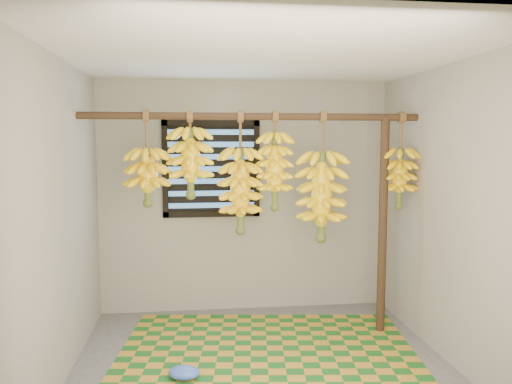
{
  "coord_description": "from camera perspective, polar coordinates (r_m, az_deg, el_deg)",
  "views": [
    {
      "loc": [
        -0.52,
        -3.67,
        1.78
      ],
      "look_at": [
        0.0,
        0.55,
        1.35
      ],
      "focal_mm": 35.0,
      "sensor_mm": 36.0,
      "label": 1
    }
  ],
  "objects": [
    {
      "name": "floor",
      "position": [
        4.12,
        1.0,
        -19.92
      ],
      "size": [
        3.0,
        3.0,
        0.01
      ],
      "primitive_type": "cube",
      "color": "#4F4F4F",
      "rests_on": "ground"
    },
    {
      "name": "wall_left",
      "position": [
        3.85,
        -21.8,
        -3.33
      ],
      "size": [
        0.01,
        3.0,
        2.4
      ],
      "primitive_type": "cube",
      "color": "gray",
      "rests_on": "floor"
    },
    {
      "name": "wall_back",
      "position": [
        5.24,
        -1.28,
        -0.58
      ],
      "size": [
        3.0,
        0.01,
        2.4
      ],
      "primitive_type": "cube",
      "color": "gray",
      "rests_on": "floor"
    },
    {
      "name": "support_post",
      "position": [
        4.76,
        14.28,
        -3.83
      ],
      "size": [
        0.08,
        0.08,
        2.0
      ],
      "primitive_type": "cylinder",
      "color": "#3B2817",
      "rests_on": "floor"
    },
    {
      "name": "ceiling",
      "position": [
        3.76,
        1.06,
        15.33
      ],
      "size": [
        3.0,
        3.0,
        0.01
      ],
      "primitive_type": "cube",
      "color": "silver",
      "rests_on": "wall_back"
    },
    {
      "name": "window",
      "position": [
        5.16,
        -5.13,
        2.65
      ],
      "size": [
        1.0,
        0.04,
        1.0
      ],
      "color": "black",
      "rests_on": "wall_back"
    },
    {
      "name": "plastic_bag",
      "position": [
        4.0,
        -8.21,
        -19.76
      ],
      "size": [
        0.27,
        0.22,
        0.1
      ],
      "primitive_type": "ellipsoid",
      "rotation": [
        0.0,
        0.0,
        -0.23
      ],
      "color": "blue",
      "rests_on": "woven_mat"
    },
    {
      "name": "wall_right",
      "position": [
        4.23,
        21.65,
        -2.52
      ],
      "size": [
        0.01,
        3.0,
        2.4
      ],
      "primitive_type": "cube",
      "color": "gray",
      "rests_on": "floor"
    },
    {
      "name": "banana_bunch_b",
      "position": [
        4.38,
        -7.5,
        3.34
      ],
      "size": [
        0.37,
        0.37,
        0.76
      ],
      "color": "brown",
      "rests_on": "hanging_pole"
    },
    {
      "name": "banana_bunch_c",
      "position": [
        4.41,
        -1.78,
        0.18
      ],
      "size": [
        0.37,
        0.37,
        1.08
      ],
      "color": "brown",
      "rests_on": "hanging_pole"
    },
    {
      "name": "hanging_pole",
      "position": [
        4.41,
        -0.24,
        8.63
      ],
      "size": [
        3.0,
        0.06,
        0.06
      ],
      "primitive_type": "cylinder",
      "rotation": [
        0.0,
        1.57,
        0.0
      ],
      "color": "#3B2817",
      "rests_on": "wall_left"
    },
    {
      "name": "banana_bunch_e",
      "position": [
        4.55,
        7.5,
        -0.5
      ],
      "size": [
        0.43,
        0.43,
        1.16
      ],
      "color": "brown",
      "rests_on": "hanging_pole"
    },
    {
      "name": "woven_mat",
      "position": [
        4.35,
        1.31,
        -18.32
      ],
      "size": [
        2.71,
        2.28,
        0.01
      ],
      "primitive_type": "cube",
      "rotation": [
        0.0,
        0.0,
        -0.12
      ],
      "color": "#1B5D1D",
      "rests_on": "floor"
    },
    {
      "name": "banana_bunch_a",
      "position": [
        4.4,
        -12.29,
        1.71
      ],
      "size": [
        0.36,
        0.36,
        0.82
      ],
      "color": "brown",
      "rests_on": "hanging_pole"
    },
    {
      "name": "banana_bunch_d",
      "position": [
        4.44,
        2.16,
        2.42
      ],
      "size": [
        0.31,
        0.31,
        0.87
      ],
      "color": "brown",
      "rests_on": "hanging_pole"
    },
    {
      "name": "banana_bunch_f",
      "position": [
        4.77,
        16.1,
        1.55
      ],
      "size": [
        0.31,
        0.31,
        0.88
      ],
      "color": "brown",
      "rests_on": "hanging_pole"
    }
  ]
}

